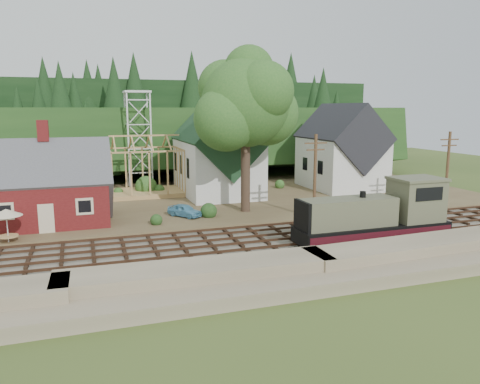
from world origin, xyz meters
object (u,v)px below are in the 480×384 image
object	(u,v)px
car_blue	(185,210)
patio_set	(6,214)
car_red	(377,186)
locomotive	(378,217)

from	to	relation	value
car_blue	patio_set	world-z (taller)	patio_set
patio_set	car_blue	bearing A→B (deg)	15.56
car_blue	car_red	xyz separation A→B (m)	(25.57, 6.43, -0.04)
car_red	patio_set	bearing A→B (deg)	95.45
car_red	locomotive	bearing A→B (deg)	135.98
patio_set	car_red	bearing A→B (deg)	14.64
car_blue	locomotive	bearing A→B (deg)	-81.61
car_red	patio_set	size ratio (longest dim) A/B	1.55
car_blue	patio_set	distance (m)	15.07
locomotive	car_blue	world-z (taller)	locomotive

